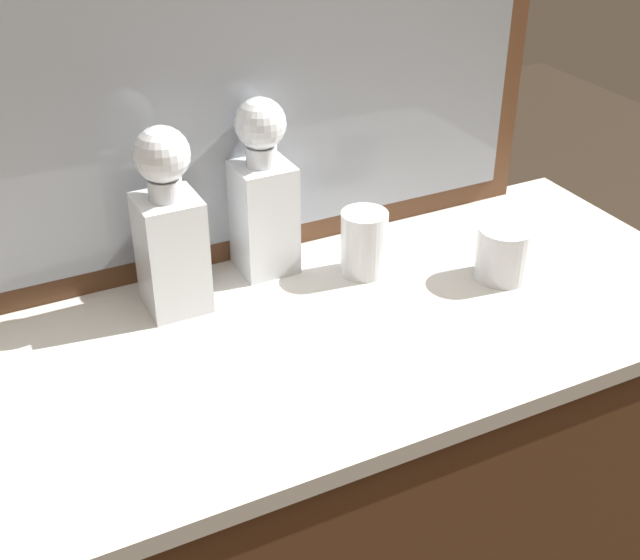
# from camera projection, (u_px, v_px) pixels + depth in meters

# --- Properties ---
(dresser) EXTENTS (1.26, 0.54, 0.83)m
(dresser) POSITION_uv_depth(u_px,v_px,m) (320.00, 531.00, 1.44)
(dresser) COLOR brown
(dresser) RESTS_ON ground_plane
(dresser_mirror) EXTENTS (1.03, 0.03, 0.66)m
(dresser_mirror) POSITION_uv_depth(u_px,v_px,m) (243.00, 53.00, 1.25)
(dresser_mirror) COLOR brown
(dresser_mirror) RESTS_ON dresser
(crystal_decanter_rear) EXTENTS (0.09, 0.09, 0.28)m
(crystal_decanter_rear) POSITION_uv_depth(u_px,v_px,m) (170.00, 238.00, 1.22)
(crystal_decanter_rear) COLOR white
(crystal_decanter_rear) RESTS_ON dresser
(crystal_decanter_far_left) EXTENTS (0.09, 0.09, 0.28)m
(crystal_decanter_far_left) POSITION_uv_depth(u_px,v_px,m) (261.00, 204.00, 1.32)
(crystal_decanter_far_left) COLOR white
(crystal_decanter_far_left) RESTS_ON dresser
(crystal_tumbler_right) EXTENTS (0.07, 0.07, 0.10)m
(crystal_tumbler_right) POSITION_uv_depth(u_px,v_px,m) (364.00, 245.00, 1.34)
(crystal_tumbler_right) COLOR white
(crystal_tumbler_right) RESTS_ON dresser
(crystal_tumbler_front) EXTENTS (0.09, 0.09, 0.09)m
(crystal_tumbler_front) POSITION_uv_depth(u_px,v_px,m) (503.00, 255.00, 1.33)
(crystal_tumbler_front) COLOR white
(crystal_tumbler_front) RESTS_ON dresser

